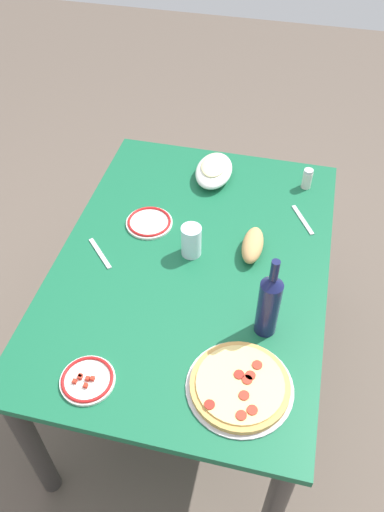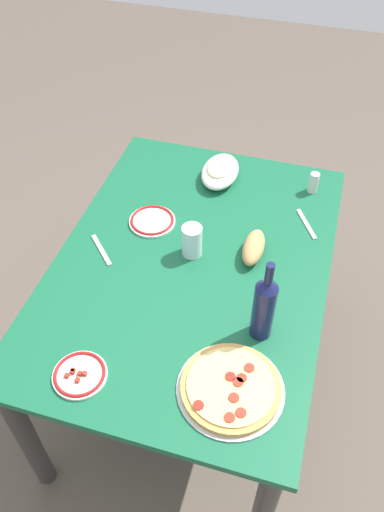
# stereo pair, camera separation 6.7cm
# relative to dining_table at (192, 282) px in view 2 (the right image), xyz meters

# --- Properties ---
(ground_plane) EXTENTS (8.00, 8.00, 0.00)m
(ground_plane) POSITION_rel_dining_table_xyz_m (0.00, 0.00, -0.64)
(ground_plane) COLOR brown
(ground_plane) RESTS_ON ground
(dining_table) EXTENTS (1.36, 0.96, 0.75)m
(dining_table) POSITION_rel_dining_table_xyz_m (0.00, 0.00, 0.00)
(dining_table) COLOR #145938
(dining_table) RESTS_ON ground
(pepperoni_pizza) EXTENTS (0.32, 0.32, 0.03)m
(pepperoni_pizza) POSITION_rel_dining_table_xyz_m (-0.46, -0.25, 0.13)
(pepperoni_pizza) COLOR #B7B7BC
(pepperoni_pizza) RESTS_ON dining_table
(baked_pasta_dish) EXTENTS (0.24, 0.15, 0.08)m
(baked_pasta_dish) POSITION_rel_dining_table_xyz_m (0.49, 0.02, 0.15)
(baked_pasta_dish) COLOR white
(baked_pasta_dish) RESTS_ON dining_table
(wine_bottle) EXTENTS (0.07, 0.07, 0.32)m
(wine_bottle) POSITION_rel_dining_table_xyz_m (-0.23, -0.29, 0.24)
(wine_bottle) COLOR #141942
(wine_bottle) RESTS_ON dining_table
(water_glass) EXTENTS (0.07, 0.07, 0.12)m
(water_glass) POSITION_rel_dining_table_xyz_m (0.04, 0.01, 0.18)
(water_glass) COLOR silver
(water_glass) RESTS_ON dining_table
(side_plate_near) EXTENTS (0.16, 0.16, 0.02)m
(side_plate_near) POSITION_rel_dining_table_xyz_m (-0.54, 0.19, 0.12)
(side_plate_near) COLOR white
(side_plate_near) RESTS_ON dining_table
(side_plate_far) EXTENTS (0.18, 0.18, 0.02)m
(side_plate_far) POSITION_rel_dining_table_xyz_m (0.15, 0.21, 0.12)
(side_plate_far) COLOR white
(side_plate_far) RESTS_ON dining_table
(bread_loaf) EXTENTS (0.18, 0.08, 0.07)m
(bread_loaf) POSITION_rel_dining_table_xyz_m (0.10, -0.20, 0.15)
(bread_loaf) COLOR tan
(bread_loaf) RESTS_ON dining_table
(spice_shaker) EXTENTS (0.04, 0.04, 0.09)m
(spice_shaker) POSITION_rel_dining_table_xyz_m (0.52, -0.36, 0.16)
(spice_shaker) COLOR silver
(spice_shaker) RESTS_ON dining_table
(fork_left) EXTENTS (0.13, 0.13, 0.00)m
(fork_left) POSITION_rel_dining_table_xyz_m (-0.04, 0.34, 0.12)
(fork_left) COLOR #B7B7BC
(fork_left) RESTS_ON dining_table
(fork_right) EXTENTS (0.15, 0.10, 0.00)m
(fork_right) POSITION_rel_dining_table_xyz_m (0.31, -0.37, 0.12)
(fork_right) COLOR #B7B7BC
(fork_right) RESTS_ON dining_table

